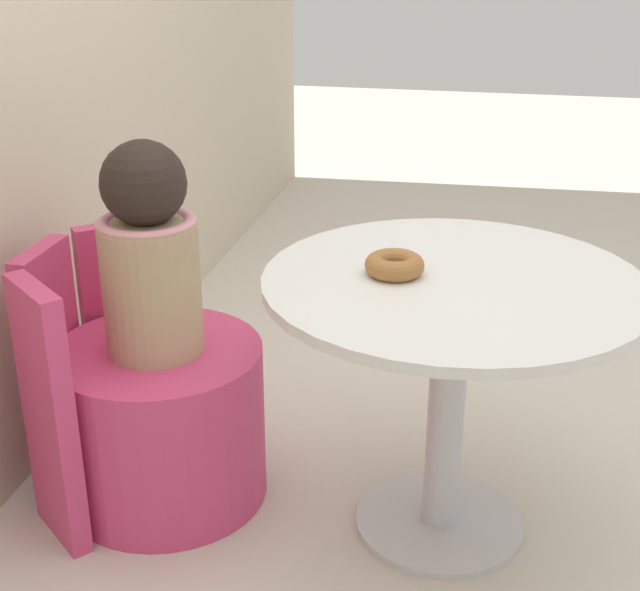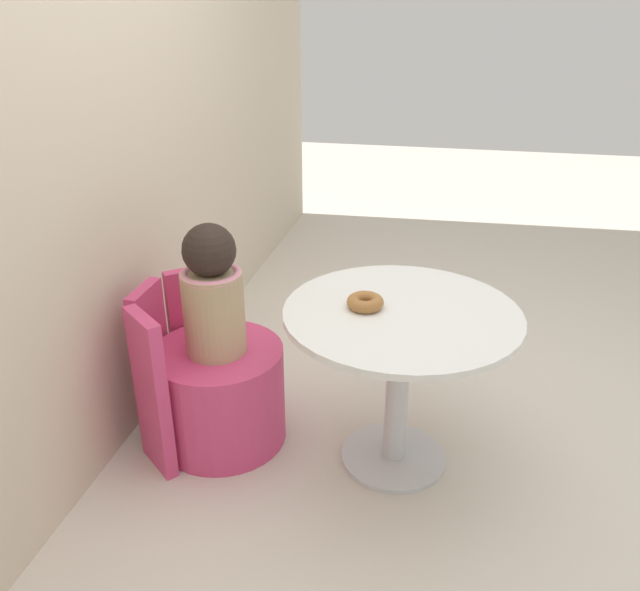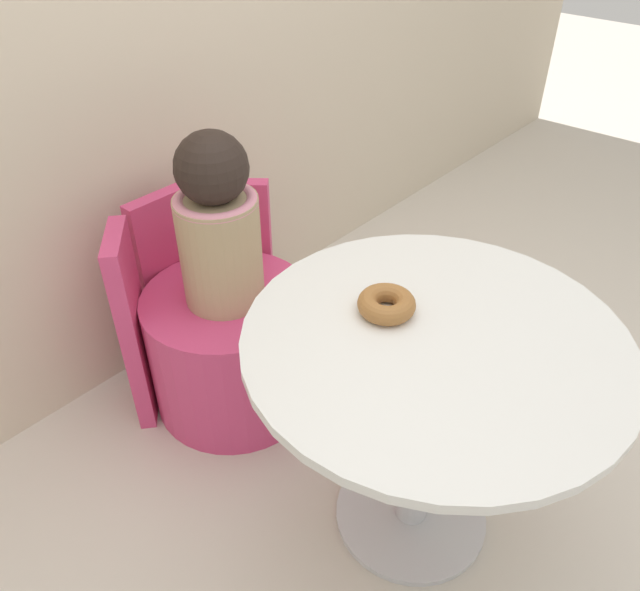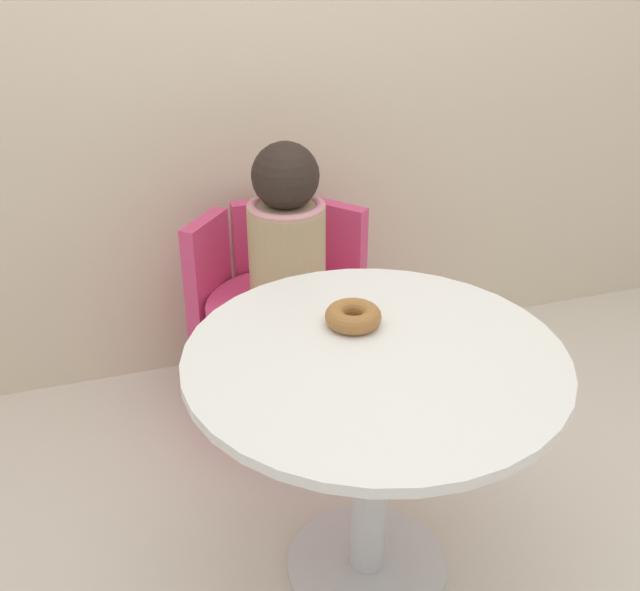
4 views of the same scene
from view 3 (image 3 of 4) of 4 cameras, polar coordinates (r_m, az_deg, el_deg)
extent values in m
plane|color=beige|center=(1.91, 9.30, -17.82)|extent=(12.00, 12.00, 0.00)
cylinder|color=silver|center=(1.87, 8.25, -19.12)|extent=(0.42, 0.42, 0.02)
cylinder|color=silver|center=(1.62, 9.24, -12.74)|extent=(0.09, 0.09, 0.62)
cylinder|color=white|center=(1.39, 10.51, -4.07)|extent=(0.86, 0.86, 0.02)
cylinder|color=#D13D70|center=(2.03, -8.07, -4.81)|extent=(0.52, 0.52, 0.42)
cube|color=#D13D70|center=(2.15, -13.45, 1.07)|extent=(0.22, 0.05, 0.66)
cube|color=#D13D70|center=(2.18, -7.28, 2.56)|extent=(0.18, 0.20, 0.66)
cube|color=#D13D70|center=(1.99, -16.65, -2.85)|extent=(0.18, 0.20, 0.66)
cylinder|color=tan|center=(1.81, -9.07, 4.09)|extent=(0.24, 0.24, 0.33)
torus|color=pink|center=(1.73, -9.56, 8.43)|extent=(0.24, 0.24, 0.04)
sphere|color=black|center=(1.69, -9.90, 11.42)|extent=(0.20, 0.20, 0.20)
torus|color=#9E6633|center=(1.42, 6.10, -0.77)|extent=(0.13, 0.13, 0.05)
camera|label=1|loc=(1.00, -104.50, -21.01)|focal=50.00mm
camera|label=2|loc=(1.14, -117.23, -12.18)|focal=35.00mm
camera|label=4|loc=(0.89, 102.37, -8.43)|focal=42.00mm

